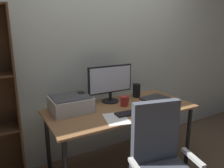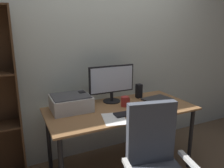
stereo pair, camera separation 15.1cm
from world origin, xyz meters
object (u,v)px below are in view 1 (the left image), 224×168
Objects in this scene: speaker_left at (81,100)px; coffee_mug at (124,101)px; keyboard at (129,113)px; speaker_right at (136,90)px; laptop at (155,98)px; desk at (121,115)px; printer at (71,104)px; monitor at (110,81)px; mouse at (147,108)px.

coffee_mug is at bearing -24.16° from speaker_left.
coffee_mug reaches higher than keyboard.
coffee_mug is at bearing -147.47° from speaker_right.
coffee_mug is at bearing 174.29° from laptop.
keyboard is (-0.02, -0.19, 0.09)m from desk.
keyboard is 0.24m from coffee_mug.
coffee_mug is 0.27× the size of printer.
speaker_right is at bearing 121.70° from laptop.
speaker_right is (0.36, -0.01, -0.16)m from monitor.
printer reaches higher than keyboard.
mouse is at bearing -110.86° from speaker_right.
monitor reaches higher than printer.
printer is at bearing 145.80° from keyboard.
monitor is 0.48m from keyboard.
coffee_mug is at bearing -14.05° from printer.
speaker_left reaches higher than laptop.
keyboard is at bearing -92.30° from monitor.
monitor is at bearing 89.64° from desk.
speaker_right is at bearing 32.53° from coffee_mug.
monitor is at bearing 102.19° from mouse.
mouse is at bearing 3.15° from keyboard.
coffee_mug is at bearing 26.29° from desk.
speaker_right reaches higher than keyboard.
printer is (-0.71, 0.36, 0.06)m from mouse.
speaker_left is (-0.35, 0.41, 0.08)m from keyboard.
laptop is at bearing 23.38° from mouse.
speaker_right reaches higher than laptop.
printer is (-0.48, 0.36, 0.07)m from keyboard.
speaker_right is at bearing 0.00° from speaker_left.
monitor is 0.59m from laptop.
monitor is 5.04× the size of coffee_mug.
speaker_left is at bearing 20.02° from printer.
printer is at bearing 138.91° from mouse.
mouse is 0.26m from coffee_mug.
monitor reaches higher than laptop.
coffee_mug is (0.08, 0.22, 0.05)m from keyboard.
mouse is 0.44m from speaker_right.
keyboard is 1.71× the size of speaker_right.
desk is 0.46m from speaker_left.
mouse is at bearing -42.10° from desk.
printer reaches higher than mouse.
desk is 9.28× the size of speaker_left.
keyboard is 0.57m from speaker_right.
speaker_left is 0.72m from speaker_right.
speaker_right is at bearing 55.10° from mouse.
coffee_mug is at bearing 72.81° from keyboard.
speaker_left is (-0.36, -0.01, -0.16)m from monitor.
monitor is at bearing 107.61° from coffee_mug.
desk is at bearing 88.03° from keyboard.
monitor reaches higher than speaker_left.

